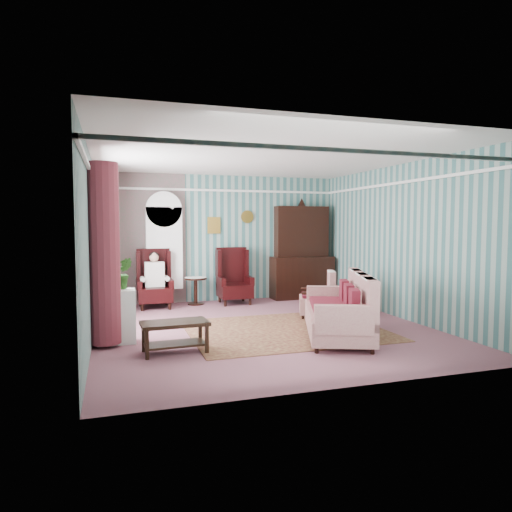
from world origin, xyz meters
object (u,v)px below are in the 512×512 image
object	(u,v)px
bookcase	(164,254)
wingback_left	(155,279)
floral_armchair	(317,290)
plant_stand	(116,317)
nest_table	(362,297)
round_side_table	(196,291)
sofa	(337,301)
coffee_table	(175,337)
seated_woman	(155,280)
wingback_right	(235,276)
dresser_hutch	(302,249)

from	to	relation	value
bookcase	wingback_left	distance (m)	0.68
wingback_left	floral_armchair	bearing A→B (deg)	-33.04
plant_stand	bookcase	bearing A→B (deg)	71.51
nest_table	round_side_table	bearing A→B (deg)	151.80
nest_table	sofa	xyz separation A→B (m)	(-1.57, -1.88, 0.30)
wingback_left	sofa	distance (m)	4.25
plant_stand	coffee_table	size ratio (longest dim) A/B	0.87
sofa	nest_table	bearing A→B (deg)	-18.87
seated_woman	plant_stand	world-z (taller)	seated_woman
wingback_left	nest_table	bearing A→B (deg)	-20.85
wingback_left	wingback_right	world-z (taller)	same
bookcase	seated_woman	distance (m)	0.70
dresser_hutch	wingback_left	size ratio (longest dim) A/B	1.89
seated_woman	plant_stand	distance (m)	2.87
dresser_hutch	plant_stand	world-z (taller)	dresser_hutch
round_side_table	sofa	size ratio (longest dim) A/B	0.29
seated_woman	floral_armchair	distance (m)	3.44
coffee_table	dresser_hutch	bearing A→B (deg)	47.00
bookcase	wingback_right	xyz separation A→B (m)	(1.50, -0.39, -0.50)
floral_armchair	seated_woman	bearing A→B (deg)	78.64
wingback_left	nest_table	world-z (taller)	wingback_left
wingback_left	dresser_hutch	bearing A→B (deg)	4.41
dresser_hutch	sofa	xyz separation A→B (m)	(-1.00, -3.70, -0.61)
wingback_left	seated_woman	distance (m)	0.04
wingback_right	nest_table	distance (m)	2.81
seated_woman	round_side_table	xyz separation A→B (m)	(0.90, 0.15, -0.29)
round_side_table	plant_stand	world-z (taller)	plant_stand
wingback_right	seated_woman	bearing A→B (deg)	180.00
wingback_left	coffee_table	bearing A→B (deg)	-90.59
seated_woman	sofa	size ratio (longest dim) A/B	0.58
plant_stand	coffee_table	distance (m)	1.10
floral_armchair	wingback_left	bearing A→B (deg)	78.64
bookcase	wingback_right	distance (m)	1.63
dresser_hutch	sofa	size ratio (longest dim) A/B	1.16
round_side_table	sofa	distance (m)	3.93
seated_woman	plant_stand	xyz separation A→B (m)	(-0.80, -2.75, -0.19)
plant_stand	dresser_hutch	bearing A→B (deg)	35.08
wingback_left	round_side_table	size ratio (longest dim) A/B	2.08
nest_table	wingback_left	bearing A→B (deg)	159.15
wingback_right	dresser_hutch	bearing A→B (deg)	8.77
wingback_right	sofa	world-z (taller)	wingback_right
round_side_table	floral_armchair	bearing A→B (deg)	-45.59
wingback_left	floral_armchair	size ratio (longest dim) A/B	1.21
wingback_left	bookcase	bearing A→B (deg)	57.34
plant_stand	coffee_table	xyz separation A→B (m)	(0.76, -0.77, -0.18)
dresser_hutch	plant_stand	bearing A→B (deg)	-144.92
dresser_hutch	floral_armchair	world-z (taller)	dresser_hutch
nest_table	floral_armchair	bearing A→B (deg)	-164.62
sofa	floral_armchair	size ratio (longest dim) A/B	1.98
round_side_table	nest_table	size ratio (longest dim) A/B	1.11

